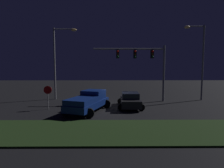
% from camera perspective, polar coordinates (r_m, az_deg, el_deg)
% --- Properties ---
extents(ground_plane, '(80.00, 80.00, 0.00)m').
position_cam_1_polar(ground_plane, '(18.94, 1.37, -6.85)').
color(ground_plane, black).
extents(grass_median, '(25.82, 4.51, 0.10)m').
position_cam_1_polar(grass_median, '(11.45, 2.68, -14.56)').
color(grass_median, black).
rests_on(grass_median, ground_plane).
extents(pickup_truck, '(4.01, 5.76, 1.80)m').
position_cam_1_polar(pickup_truck, '(16.56, -7.27, -5.09)').
color(pickup_truck, navy).
rests_on(pickup_truck, ground_plane).
extents(car_sedan, '(2.57, 4.45, 1.51)m').
position_cam_1_polar(car_sedan, '(18.13, 5.68, -5.03)').
color(car_sedan, black).
rests_on(car_sedan, ground_plane).
extents(traffic_signal_gantry, '(8.32, 0.56, 6.50)m').
position_cam_1_polar(traffic_signal_gantry, '(21.53, 9.74, 7.61)').
color(traffic_signal_gantry, slate).
rests_on(traffic_signal_gantry, ground_plane).
extents(street_lamp_left, '(2.91, 0.44, 8.81)m').
position_cam_1_polar(street_lamp_left, '(23.65, -16.30, 8.74)').
color(street_lamp_left, slate).
rests_on(street_lamp_left, ground_plane).
extents(street_lamp_right, '(2.50, 0.44, 8.98)m').
position_cam_1_polar(street_lamp_right, '(24.43, 25.72, 8.44)').
color(street_lamp_right, slate).
rests_on(street_lamp_right, ground_plane).
extents(stop_sign, '(0.76, 0.08, 2.23)m').
position_cam_1_polar(stop_sign, '(18.10, -19.50, -2.67)').
color(stop_sign, slate).
rests_on(stop_sign, ground_plane).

